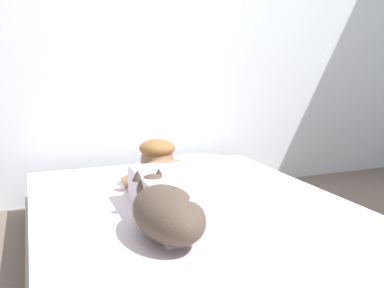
{
  "coord_description": "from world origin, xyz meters",
  "views": [
    {
      "loc": [
        -1.0,
        -1.55,
        0.95
      ],
      "look_at": [
        -0.18,
        0.55,
        0.53
      ],
      "focal_mm": 39.23,
      "sensor_mm": 36.0,
      "label": 1
    }
  ],
  "objects_px": {
    "bed": "(196,234)",
    "person_lying": "(179,185)",
    "cell_phone": "(177,197)",
    "coffee_cup": "(198,175)",
    "dog": "(166,210)",
    "pillow": "(194,164)"
  },
  "relations": [
    {
      "from": "pillow",
      "to": "cell_phone",
      "type": "relative_size",
      "value": 3.71
    },
    {
      "from": "coffee_cup",
      "to": "cell_phone",
      "type": "distance_m",
      "value": 0.35
    },
    {
      "from": "dog",
      "to": "cell_phone",
      "type": "xyz_separation_m",
      "value": [
        0.2,
        0.43,
        -0.1
      ]
    },
    {
      "from": "person_lying",
      "to": "coffee_cup",
      "type": "relative_size",
      "value": 7.36
    },
    {
      "from": "person_lying",
      "to": "coffee_cup",
      "type": "height_order",
      "value": "person_lying"
    },
    {
      "from": "bed",
      "to": "person_lying",
      "type": "height_order",
      "value": "person_lying"
    },
    {
      "from": "pillow",
      "to": "coffee_cup",
      "type": "height_order",
      "value": "pillow"
    },
    {
      "from": "cell_phone",
      "to": "dog",
      "type": "bearing_deg",
      "value": -114.66
    },
    {
      "from": "person_lying",
      "to": "coffee_cup",
      "type": "xyz_separation_m",
      "value": [
        0.26,
        0.38,
        -0.07
      ]
    },
    {
      "from": "cell_phone",
      "to": "coffee_cup",
      "type": "bearing_deg",
      "value": 49.04
    },
    {
      "from": "bed",
      "to": "cell_phone",
      "type": "relative_size",
      "value": 14.45
    },
    {
      "from": "pillow",
      "to": "cell_phone",
      "type": "distance_m",
      "value": 0.55
    },
    {
      "from": "bed",
      "to": "pillow",
      "type": "xyz_separation_m",
      "value": [
        0.24,
        0.63,
        0.2
      ]
    },
    {
      "from": "dog",
      "to": "coffee_cup",
      "type": "xyz_separation_m",
      "value": [
        0.43,
        0.69,
        -0.07
      ]
    },
    {
      "from": "dog",
      "to": "cell_phone",
      "type": "height_order",
      "value": "dog"
    },
    {
      "from": "bed",
      "to": "pillow",
      "type": "height_order",
      "value": "pillow"
    },
    {
      "from": "bed",
      "to": "dog",
      "type": "relative_size",
      "value": 3.52
    },
    {
      "from": "coffee_cup",
      "to": "bed",
      "type": "bearing_deg",
      "value": -113.77
    },
    {
      "from": "bed",
      "to": "pillow",
      "type": "relative_size",
      "value": 3.89
    },
    {
      "from": "bed",
      "to": "person_lying",
      "type": "relative_size",
      "value": 2.2
    },
    {
      "from": "pillow",
      "to": "person_lying",
      "type": "distance_m",
      "value": 0.67
    },
    {
      "from": "pillow",
      "to": "coffee_cup",
      "type": "relative_size",
      "value": 4.16
    }
  ]
}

